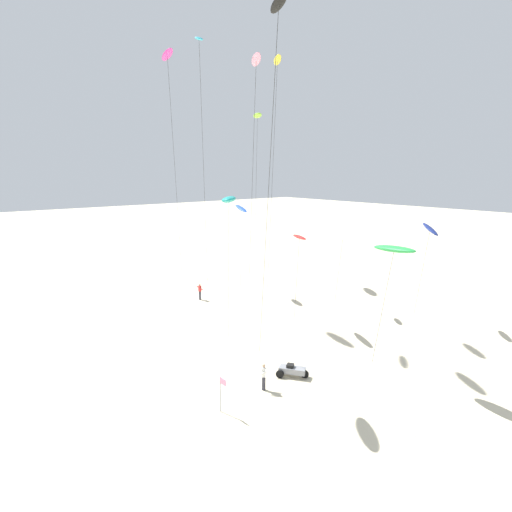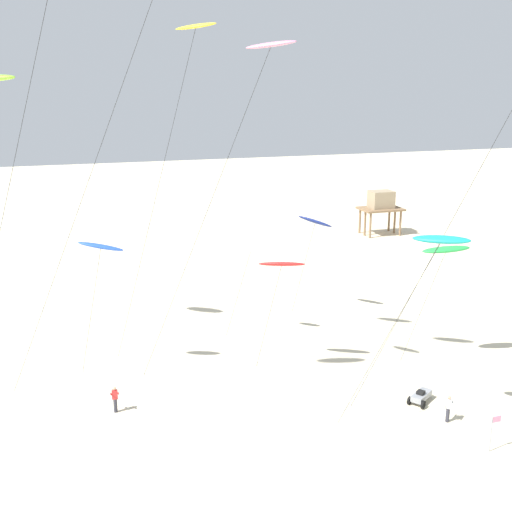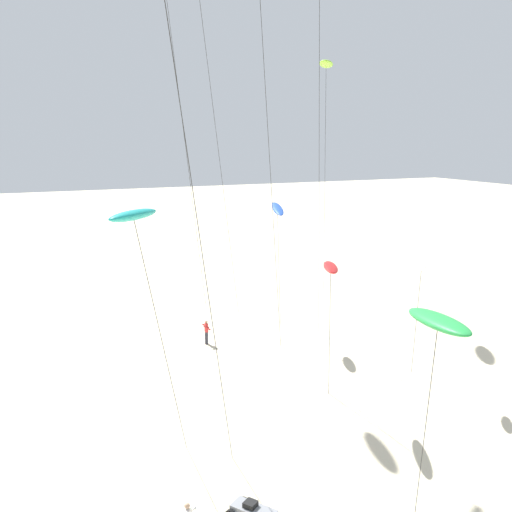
{
  "view_description": "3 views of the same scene",
  "coord_description": "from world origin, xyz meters",
  "px_view_note": "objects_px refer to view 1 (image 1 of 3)",
  "views": [
    {
      "loc": [
        25.59,
        -15.59,
        13.16
      ],
      "look_at": [
        -1.34,
        6.4,
        6.28
      ],
      "focal_mm": 30.83,
      "sensor_mm": 36.0,
      "label": 1
    },
    {
      "loc": [
        -14.29,
        -28.95,
        19.52
      ],
      "look_at": [
        -3.59,
        4.71,
        9.85
      ],
      "focal_mm": 45.57,
      "sensor_mm": 36.0,
      "label": 2
    },
    {
      "loc": [
        23.81,
        -4.61,
        14.06
      ],
      "look_at": [
        -0.02,
        5.96,
        8.55
      ],
      "focal_mm": 40.26,
      "sensor_mm": 36.0,
      "label": 3
    }
  ],
  "objects_px": {
    "kite_red": "(299,237)",
    "kite_teal": "(229,200)",
    "kite_white": "(343,237)",
    "kite_black": "(278,21)",
    "kite_pink": "(256,63)",
    "kite_blue": "(241,209)",
    "kite_yellow": "(277,64)",
    "kite_navy": "(430,229)",
    "kite_green": "(394,249)",
    "beach_buggy": "(292,370)",
    "kite_lime": "(257,116)",
    "kite_magenta": "(167,57)",
    "kite_flyer_nearest": "(200,291)",
    "marker_flag": "(222,388)",
    "kite_cyan": "(199,45)",
    "kite_flyer_middle": "(264,376)"
  },
  "relations": [
    {
      "from": "kite_green",
      "to": "kite_pink",
      "type": "xyz_separation_m",
      "value": [
        -12.75,
        -0.34,
        12.69
      ]
    },
    {
      "from": "kite_teal",
      "to": "beach_buggy",
      "type": "bearing_deg",
      "value": 62.7
    },
    {
      "from": "kite_white",
      "to": "kite_black",
      "type": "distance_m",
      "value": 23.37
    },
    {
      "from": "kite_flyer_nearest",
      "to": "kite_flyer_middle",
      "type": "xyz_separation_m",
      "value": [
        18.5,
        -7.08,
        0.0
      ]
    },
    {
      "from": "kite_cyan",
      "to": "kite_pink",
      "type": "bearing_deg",
      "value": 8.07
    },
    {
      "from": "kite_lime",
      "to": "kite_yellow",
      "type": "relative_size",
      "value": 0.87
    },
    {
      "from": "kite_yellow",
      "to": "kite_navy",
      "type": "relative_size",
      "value": 2.62
    },
    {
      "from": "kite_yellow",
      "to": "kite_flyer_nearest",
      "type": "bearing_deg",
      "value": -144.41
    },
    {
      "from": "kite_red",
      "to": "kite_teal",
      "type": "relative_size",
      "value": 0.68
    },
    {
      "from": "kite_lime",
      "to": "kite_flyer_middle",
      "type": "distance_m",
      "value": 36.21
    },
    {
      "from": "kite_yellow",
      "to": "marker_flag",
      "type": "height_order",
      "value": "kite_yellow"
    },
    {
      "from": "kite_blue",
      "to": "beach_buggy",
      "type": "xyz_separation_m",
      "value": [
        18.21,
        -9.83,
        -8.6
      ]
    },
    {
      "from": "kite_white",
      "to": "kite_pink",
      "type": "relative_size",
      "value": 0.34
    },
    {
      "from": "kite_black",
      "to": "kite_yellow",
      "type": "bearing_deg",
      "value": 138.16
    },
    {
      "from": "kite_cyan",
      "to": "kite_green",
      "type": "xyz_separation_m",
      "value": [
        19.29,
        1.27,
        -15.14
      ]
    },
    {
      "from": "kite_red",
      "to": "kite_yellow",
      "type": "height_order",
      "value": "kite_yellow"
    },
    {
      "from": "kite_pink",
      "to": "kite_blue",
      "type": "xyz_separation_m",
      "value": [
        -9.5,
        5.69,
        -12.08
      ]
    },
    {
      "from": "kite_lime",
      "to": "kite_magenta",
      "type": "distance_m",
      "value": 15.0
    },
    {
      "from": "kite_green",
      "to": "kite_pink",
      "type": "distance_m",
      "value": 17.99
    },
    {
      "from": "kite_teal",
      "to": "beach_buggy",
      "type": "distance_m",
      "value": 11.67
    },
    {
      "from": "kite_white",
      "to": "kite_yellow",
      "type": "distance_m",
      "value": 16.5
    },
    {
      "from": "kite_white",
      "to": "kite_lime",
      "type": "relative_size",
      "value": 0.37
    },
    {
      "from": "kite_lime",
      "to": "marker_flag",
      "type": "height_order",
      "value": "kite_lime"
    },
    {
      "from": "kite_blue",
      "to": "kite_black",
      "type": "bearing_deg",
      "value": -33.23
    },
    {
      "from": "kite_flyer_middle",
      "to": "beach_buggy",
      "type": "distance_m",
      "value": 2.61
    },
    {
      "from": "kite_pink",
      "to": "kite_flyer_nearest",
      "type": "bearing_deg",
      "value": 177.71
    },
    {
      "from": "kite_pink",
      "to": "beach_buggy",
      "type": "distance_m",
      "value": 22.82
    },
    {
      "from": "kite_red",
      "to": "kite_pink",
      "type": "distance_m",
      "value": 14.0
    },
    {
      "from": "kite_yellow",
      "to": "kite_flyer_nearest",
      "type": "height_order",
      "value": "kite_yellow"
    },
    {
      "from": "kite_lime",
      "to": "kite_black",
      "type": "xyz_separation_m",
      "value": [
        26.6,
        -20.66,
        0.4
      ]
    },
    {
      "from": "kite_teal",
      "to": "beach_buggy",
      "type": "relative_size",
      "value": 5.82
    },
    {
      "from": "beach_buggy",
      "to": "kite_green",
      "type": "bearing_deg",
      "value": 48.03
    },
    {
      "from": "kite_teal",
      "to": "kite_flyer_nearest",
      "type": "xyz_separation_m",
      "value": [
        -16.47,
        8.05,
        -10.51
      ]
    },
    {
      "from": "kite_cyan",
      "to": "kite_teal",
      "type": "height_order",
      "value": "kite_cyan"
    },
    {
      "from": "kite_green",
      "to": "kite_teal",
      "type": "bearing_deg",
      "value": -126.17
    },
    {
      "from": "marker_flag",
      "to": "kite_white",
      "type": "bearing_deg",
      "value": 112.1
    },
    {
      "from": "kite_black",
      "to": "kite_flyer_nearest",
      "type": "xyz_separation_m",
      "value": [
        -20.86,
        8.31,
        -18.99
      ]
    },
    {
      "from": "kite_navy",
      "to": "marker_flag",
      "type": "relative_size",
      "value": 4.17
    },
    {
      "from": "kite_teal",
      "to": "kite_green",
      "type": "distance_m",
      "value": 10.36
    },
    {
      "from": "kite_teal",
      "to": "kite_green",
      "type": "xyz_separation_m",
      "value": [
        5.86,
        8.01,
        -2.98
      ]
    },
    {
      "from": "kite_lime",
      "to": "kite_teal",
      "type": "bearing_deg",
      "value": -42.56
    },
    {
      "from": "kite_black",
      "to": "kite_teal",
      "type": "bearing_deg",
      "value": 176.62
    },
    {
      "from": "kite_black",
      "to": "kite_flyer_middle",
      "type": "distance_m",
      "value": 19.18
    },
    {
      "from": "kite_yellow",
      "to": "kite_green",
      "type": "relative_size",
      "value": 2.63
    },
    {
      "from": "kite_lime",
      "to": "marker_flag",
      "type": "xyz_separation_m",
      "value": [
        24.76,
        -22.86,
        -18.0
      ]
    },
    {
      "from": "kite_pink",
      "to": "kite_flyer_nearest",
      "type": "height_order",
      "value": "kite_pink"
    },
    {
      "from": "kite_teal",
      "to": "kite_blue",
      "type": "relative_size",
      "value": 1.24
    },
    {
      "from": "kite_yellow",
      "to": "marker_flag",
      "type": "bearing_deg",
      "value": -50.24
    },
    {
      "from": "kite_flyer_middle",
      "to": "beach_buggy",
      "type": "xyz_separation_m",
      "value": [
        -0.21,
        2.56,
        -0.46
      ]
    },
    {
      "from": "kite_yellow",
      "to": "kite_blue",
      "type": "relative_size",
      "value": 2.41
    }
  ]
}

